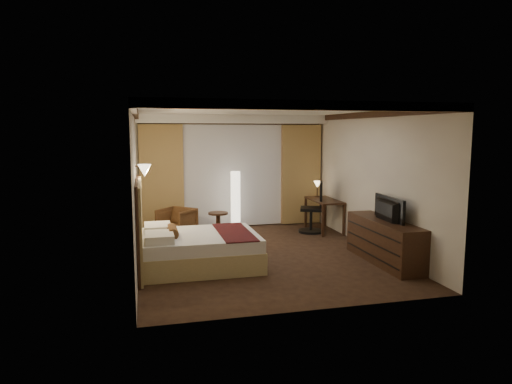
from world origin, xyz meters
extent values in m
cube|color=black|center=(0.00, 0.00, 0.00)|extent=(4.50, 5.50, 0.01)
cube|color=white|center=(0.00, 0.00, 2.70)|extent=(4.50, 5.50, 0.01)
cube|color=beige|center=(0.00, 2.75, 1.35)|extent=(4.50, 0.02, 2.70)
cube|color=beige|center=(-2.25, 0.00, 1.35)|extent=(0.02, 5.50, 2.70)
cube|color=beige|center=(2.25, 0.00, 1.35)|extent=(0.02, 5.50, 2.70)
cube|color=white|center=(0.00, 2.50, 2.60)|extent=(4.50, 0.50, 0.20)
cube|color=silver|center=(0.00, 2.67, 1.25)|extent=(2.48, 0.04, 2.45)
cube|color=tan|center=(-1.70, 2.61, 1.25)|extent=(1.00, 0.14, 2.45)
cube|color=tan|center=(1.70, 2.61, 1.25)|extent=(1.00, 0.14, 2.45)
imported|color=#462815|center=(-1.43, 1.93, 0.35)|extent=(0.93, 0.93, 0.70)
imported|color=black|center=(1.97, -0.99, 1.06)|extent=(0.63, 1.04, 0.13)
camera|label=1|loc=(-2.12, -8.10, 2.32)|focal=32.00mm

